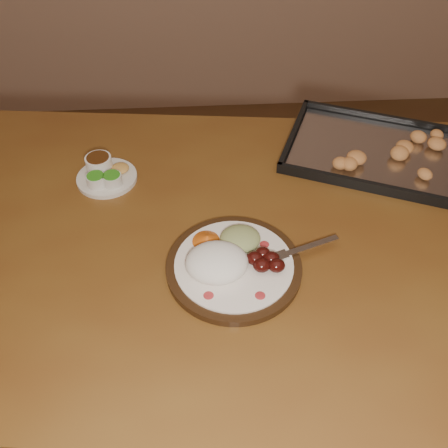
{
  "coord_description": "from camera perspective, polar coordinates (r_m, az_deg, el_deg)",
  "views": [
    {
      "loc": [
        -0.29,
        -0.42,
        1.52
      ],
      "look_at": [
        -0.25,
        0.31,
        0.77
      ],
      "focal_mm": 40.0,
      "sensor_mm": 36.0,
      "label": 1
    }
  ],
  "objects": [
    {
      "name": "dining_table",
      "position": [
        1.12,
        -0.94,
        -4.71
      ],
      "size": [
        1.59,
        1.06,
        0.75
      ],
      "rotation": [
        0.0,
        0.0,
        -0.11
      ],
      "color": "brown",
      "rests_on": "ground"
    },
    {
      "name": "dinner_plate",
      "position": [
        0.98,
        0.78,
        -4.35
      ],
      "size": [
        0.35,
        0.27,
        0.06
      ],
      "rotation": [
        0.0,
        0.0,
        0.09
      ],
      "color": "black",
      "rests_on": "dining_table"
    },
    {
      "name": "condiment_saucer",
      "position": [
        1.21,
        -13.48,
        5.65
      ],
      "size": [
        0.14,
        0.14,
        0.05
      ],
      "rotation": [
        0.0,
        0.0,
        0.31
      ],
      "color": "silver",
      "rests_on": "dining_table"
    },
    {
      "name": "baking_tray",
      "position": [
        1.31,
        16.49,
        8.16
      ],
      "size": [
        0.49,
        0.43,
        0.04
      ],
      "rotation": [
        0.0,
        0.0,
        -0.39
      ],
      "color": "black",
      "rests_on": "dining_table"
    }
  ]
}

